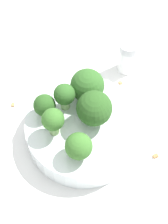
% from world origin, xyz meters
% --- Properties ---
extents(ground_plane, '(3.00, 3.00, 0.00)m').
position_xyz_m(ground_plane, '(0.00, 0.00, 0.00)').
color(ground_plane, white).
extents(bowl, '(0.20, 0.20, 0.04)m').
position_xyz_m(bowl, '(0.00, 0.00, 0.02)').
color(bowl, silver).
rests_on(bowl, ground_plane).
extents(broccoli_floret_0, '(0.06, 0.06, 0.07)m').
position_xyz_m(broccoli_floret_0, '(-0.01, -0.01, 0.08)').
color(broccoli_floret_0, '#84AD66').
rests_on(broccoli_floret_0, bowl).
extents(broccoli_floret_1, '(0.04, 0.04, 0.06)m').
position_xyz_m(broccoli_floret_1, '(0.03, 0.04, 0.08)').
color(broccoli_floret_1, '#7A9E5B').
rests_on(broccoli_floret_1, bowl).
extents(broccoli_floret_2, '(0.04, 0.04, 0.05)m').
position_xyz_m(broccoli_floret_2, '(-0.02, 0.06, 0.07)').
color(broccoli_floret_2, '#7A9E5B').
rests_on(broccoli_floret_2, bowl).
extents(broccoli_floret_3, '(0.04, 0.04, 0.06)m').
position_xyz_m(broccoli_floret_3, '(0.04, -0.01, 0.08)').
color(broccoli_floret_3, '#8EB770').
rests_on(broccoli_floret_3, bowl).
extents(broccoli_floret_4, '(0.06, 0.06, 0.06)m').
position_xyz_m(broccoli_floret_4, '(0.02, -0.05, 0.07)').
color(broccoli_floret_4, '#8EB770').
rests_on(broccoli_floret_4, bowl).
extents(broccoli_floret_5, '(0.04, 0.04, 0.04)m').
position_xyz_m(broccoli_floret_5, '(0.07, 0.01, 0.07)').
color(broccoli_floret_5, '#8EB770').
rests_on(broccoli_floret_5, bowl).
extents(pepper_shaker, '(0.04, 0.04, 0.07)m').
position_xyz_m(pepper_shaker, '(-0.00, -0.17, 0.04)').
color(pepper_shaker, silver).
rests_on(pepper_shaker, ground_plane).
extents(almond_crumb_0, '(0.01, 0.01, 0.01)m').
position_xyz_m(almond_crumb_0, '(0.15, 0.01, 0.00)').
color(almond_crumb_0, '#AD7F4C').
rests_on(almond_crumb_0, ground_plane).
extents(almond_crumb_1, '(0.01, 0.01, 0.01)m').
position_xyz_m(almond_crumb_1, '(-0.01, -0.14, 0.00)').
color(almond_crumb_1, '#AD7F4C').
rests_on(almond_crumb_1, ground_plane).
extents(almond_crumb_2, '(0.01, 0.01, 0.01)m').
position_xyz_m(almond_crumb_2, '(-0.13, -0.02, 0.00)').
color(almond_crumb_2, olive).
rests_on(almond_crumb_2, ground_plane).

